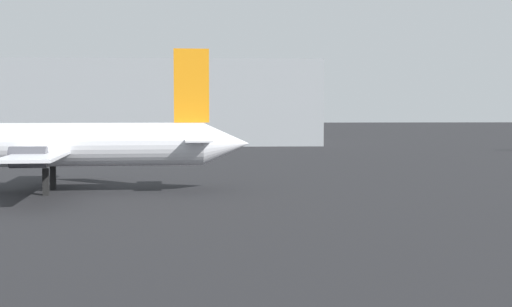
# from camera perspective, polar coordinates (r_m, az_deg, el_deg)

# --- Properties ---
(airplane_on_taxiway) EXTENTS (33.91, 21.78, 11.19)m
(airplane_on_taxiway) POSITION_cam_1_polar(r_m,az_deg,el_deg) (57.20, -17.34, 0.67)
(airplane_on_taxiway) COLOR white
(airplane_on_taxiway) RESTS_ON ground_plane
(terminal_building) EXTENTS (79.01, 25.57, 14.75)m
(terminal_building) POSITION_cam_1_polar(r_m,az_deg,el_deg) (133.49, -12.45, 3.98)
(terminal_building) COLOR #999EA3
(terminal_building) RESTS_ON ground_plane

